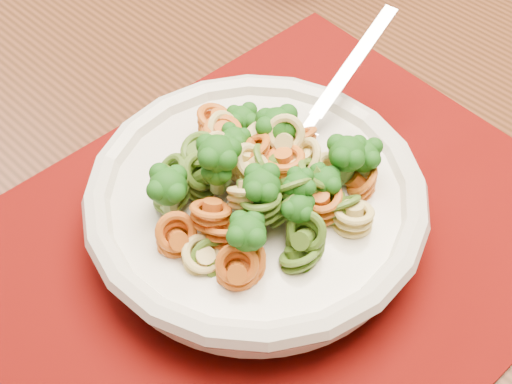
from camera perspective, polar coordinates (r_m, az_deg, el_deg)
dining_table at (r=0.67m, az=-5.08°, el=0.63°), size 1.67×1.17×0.69m
placemat at (r=0.52m, az=0.97°, el=-4.46°), size 0.47×0.37×0.00m
pasta_bowl at (r=0.51m, az=0.00°, el=-0.79°), size 0.25×0.25×0.05m
pasta_broccoli_heap at (r=0.50m, az=0.00°, el=0.44°), size 0.21×0.21×0.06m
fork at (r=0.53m, az=3.31°, el=3.97°), size 0.18×0.07×0.08m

